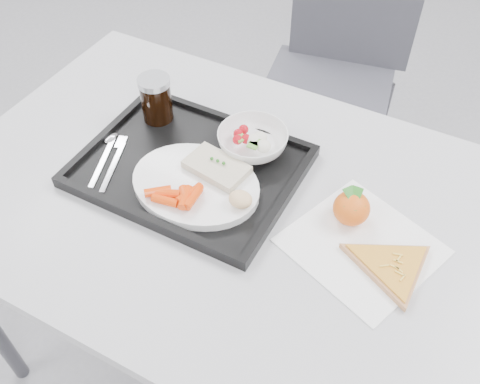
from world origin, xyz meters
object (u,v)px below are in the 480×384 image
(chair, at_px, (338,58))
(tray, at_px, (190,167))
(pizza_slice, at_px, (391,266))
(cola_glass, at_px, (156,98))
(tangerine, at_px, (351,208))
(salad_bowl, at_px, (253,141))
(table, at_px, (229,216))
(dinner_plate, at_px, (196,185))

(chair, distance_m, tray, 0.89)
(pizza_slice, bearing_deg, cola_glass, 166.31)
(tray, distance_m, pizza_slice, 0.46)
(chair, relative_size, cola_glass, 8.61)
(cola_glass, xyz_separation_m, tangerine, (0.50, -0.07, -0.04))
(salad_bowl, bearing_deg, chair, 94.44)
(tray, distance_m, tangerine, 0.35)
(table, distance_m, tray, 0.13)
(salad_bowl, xyz_separation_m, cola_glass, (-0.24, -0.01, 0.03))
(salad_bowl, bearing_deg, dinner_plate, -107.57)
(tray, bearing_deg, salad_bowl, 48.65)
(dinner_plate, distance_m, tangerine, 0.31)
(table, height_order, salad_bowl, salad_bowl)
(table, xyz_separation_m, dinner_plate, (-0.06, -0.03, 0.09))
(cola_glass, bearing_deg, table, -26.13)
(table, bearing_deg, chair, 94.61)
(table, distance_m, dinner_plate, 0.11)
(dinner_plate, bearing_deg, tray, 132.44)
(chair, distance_m, pizza_slice, 1.02)
(tray, height_order, tangerine, tangerine)
(tray, distance_m, salad_bowl, 0.15)
(tray, height_order, salad_bowl, salad_bowl)
(cola_glass, bearing_deg, tray, -34.42)
(chair, distance_m, tangerine, 0.92)
(tangerine, bearing_deg, table, -167.35)
(table, relative_size, tangerine, 12.76)
(table, height_order, pizza_slice, pizza_slice)
(dinner_plate, height_order, tangerine, tangerine)
(cola_glass, distance_m, pizza_slice, 0.62)
(chair, distance_m, salad_bowl, 0.80)
(pizza_slice, bearing_deg, tangerine, 144.84)
(table, bearing_deg, salad_bowl, 95.59)
(salad_bowl, height_order, cola_glass, cola_glass)
(salad_bowl, distance_m, pizza_slice, 0.39)
(table, height_order, cola_glass, cola_glass)
(chair, height_order, pizza_slice, chair)
(chair, height_order, tray, chair)
(tray, xyz_separation_m, pizza_slice, (0.46, -0.05, 0.00))
(chair, height_order, salad_bowl, chair)
(cola_glass, bearing_deg, chair, 76.46)
(tray, height_order, cola_glass, cola_glass)
(chair, distance_m, dinner_plate, 0.94)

